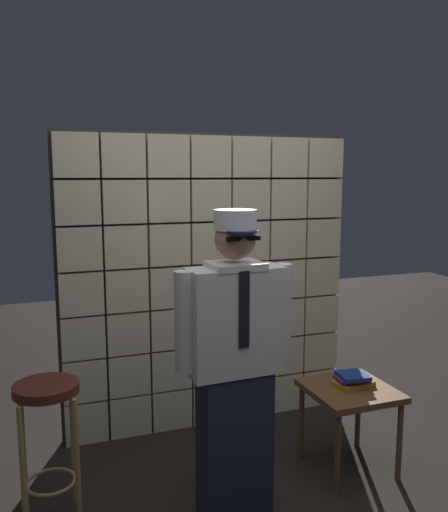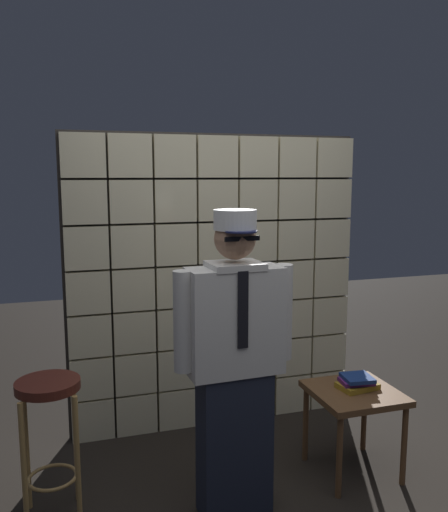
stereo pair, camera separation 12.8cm
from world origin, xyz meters
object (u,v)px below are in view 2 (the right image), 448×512
object	(u,v)px
side_table	(354,401)
book_stack	(357,383)
bar_stool	(49,417)
standing_person	(235,360)

from	to	relation	value
side_table	book_stack	size ratio (longest dim) A/B	2.11
bar_stool	side_table	distance (m)	1.81
bar_stool	book_stack	bearing A→B (deg)	-2.17
book_stack	bar_stool	bearing A→B (deg)	177.83
bar_stool	side_table	world-z (taller)	bar_stool
side_table	standing_person	bearing A→B (deg)	-169.48
standing_person	book_stack	world-z (taller)	standing_person
standing_person	book_stack	size ratio (longest dim) A/B	6.55
standing_person	bar_stool	size ratio (longest dim) A/B	2.14
bar_stool	book_stack	distance (m)	1.84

